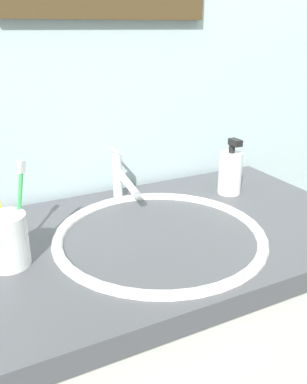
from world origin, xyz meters
name	(u,v)px	position (x,y,z in m)	size (l,w,h in m)	color
tiled_wall_back	(105,51)	(0.00, 0.31, 1.20)	(2.11, 0.04, 2.40)	silver
vanity_counter	(160,376)	(0.00, 0.00, 0.42)	(0.91, 0.54, 0.84)	silver
sink_basin	(160,250)	(-0.02, -0.03, 0.81)	(0.45, 0.45, 0.10)	white
faucet	(120,178)	(-0.02, 0.19, 0.91)	(0.02, 0.16, 0.13)	silver
toothbrush_cup	(7,241)	(-0.32, 0.00, 0.89)	(0.08, 0.08, 0.10)	white
toothbrush_green	(19,204)	(-0.29, 0.02, 0.95)	(0.05, 0.04, 0.18)	green
soap_dispenser	(230,172)	(0.26, 0.11, 0.90)	(0.06, 0.06, 0.15)	white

